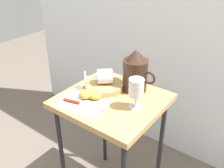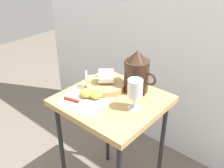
% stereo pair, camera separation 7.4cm
% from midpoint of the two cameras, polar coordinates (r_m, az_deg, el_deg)
% --- Properties ---
extents(curtain_drape, '(2.40, 0.03, 1.84)m').
position_cam_midpoint_polar(curtain_drape, '(1.62, 11.67, 12.93)').
color(curtain_drape, white).
rests_on(curtain_drape, ground_plane).
extents(table, '(0.49, 0.46, 0.69)m').
position_cam_midpoint_polar(table, '(1.29, -1.65, -6.22)').
color(table, tan).
rests_on(table, ground_plane).
extents(linen_napkin, '(0.26, 0.24, 0.00)m').
position_cam_midpoint_polar(linen_napkin, '(1.23, -7.83, -3.95)').
color(linen_napkin, silver).
rests_on(linen_napkin, table).
extents(basket_tray, '(0.20, 0.20, 0.03)m').
position_cam_midpoint_polar(basket_tray, '(1.31, -3.40, -0.55)').
color(basket_tray, tan).
rests_on(basket_tray, table).
extents(pitcher, '(0.18, 0.13, 0.22)m').
position_cam_midpoint_polar(pitcher, '(1.28, 3.62, 2.25)').
color(pitcher, '#382319').
rests_on(pitcher, table).
extents(wine_glass_upright, '(0.07, 0.07, 0.15)m').
position_cam_midpoint_polar(wine_glass_upright, '(1.12, 3.55, -1.25)').
color(wine_glass_upright, silver).
rests_on(wine_glass_upright, table).
extents(wine_glass_tipped_near, '(0.15, 0.14, 0.08)m').
position_cam_midpoint_polar(wine_glass_tipped_near, '(1.29, -3.48, 1.71)').
color(wine_glass_tipped_near, silver).
rests_on(wine_glass_tipped_near, basket_tray).
extents(apple_half_left, '(0.07, 0.07, 0.04)m').
position_cam_midpoint_polar(apple_half_left, '(1.24, -7.56, -2.28)').
color(apple_half_left, '#B29938').
rests_on(apple_half_left, linen_napkin).
extents(apple_half_right, '(0.07, 0.07, 0.04)m').
position_cam_midpoint_polar(apple_half_right, '(1.23, -5.47, -2.47)').
color(apple_half_right, '#B29938').
rests_on(apple_half_right, linen_napkin).
extents(knife, '(0.21, 0.07, 0.01)m').
position_cam_midpoint_polar(knife, '(1.21, -9.49, -4.29)').
color(knife, silver).
rests_on(knife, linen_napkin).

